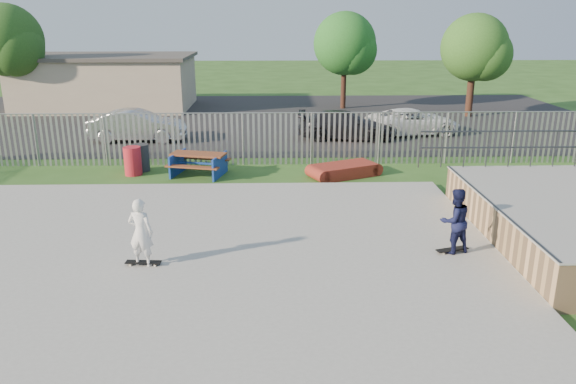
{
  "coord_description": "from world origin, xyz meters",
  "views": [
    {
      "loc": [
        2.16,
        -11.94,
        5.53
      ],
      "look_at": [
        2.53,
        2.0,
        1.1
      ],
      "focal_mm": 35.0,
      "sensor_mm": 36.0,
      "label": 1
    }
  ],
  "objects_px": {
    "picnic_table": "(199,164)",
    "car_silver": "(138,126)",
    "trash_bin_grey": "(141,158)",
    "skater_navy": "(455,221)",
    "tree_right": "(475,48)",
    "car_white": "(413,122)",
    "skater_white": "(141,232)",
    "tree_left": "(7,41)",
    "trash_bin_red": "(133,161)",
    "tree_mid": "(345,44)",
    "funbox": "(344,170)",
    "car_dark": "(346,125)"
  },
  "relations": [
    {
      "from": "car_white",
      "to": "car_silver",
      "type": "bearing_deg",
      "value": 85.82
    },
    {
      "from": "picnic_table",
      "to": "tree_mid",
      "type": "xyz_separation_m",
      "value": [
        6.97,
        14.83,
        3.45
      ]
    },
    {
      "from": "trash_bin_red",
      "to": "car_white",
      "type": "height_order",
      "value": "car_white"
    },
    {
      "from": "funbox",
      "to": "skater_white",
      "type": "xyz_separation_m",
      "value": [
        -5.46,
        -7.63,
        0.71
      ]
    },
    {
      "from": "tree_right",
      "to": "trash_bin_red",
      "type": "bearing_deg",
      "value": -144.01
    },
    {
      "from": "tree_mid",
      "to": "car_white",
      "type": "bearing_deg",
      "value": -73.25
    },
    {
      "from": "car_dark",
      "to": "car_white",
      "type": "height_order",
      "value": "car_dark"
    },
    {
      "from": "trash_bin_grey",
      "to": "picnic_table",
      "type": "bearing_deg",
      "value": -16.92
    },
    {
      "from": "car_white",
      "to": "skater_white",
      "type": "bearing_deg",
      "value": 137.6
    },
    {
      "from": "tree_mid",
      "to": "tree_right",
      "type": "height_order",
      "value": "tree_mid"
    },
    {
      "from": "picnic_table",
      "to": "tree_right",
      "type": "bearing_deg",
      "value": 54.72
    },
    {
      "from": "funbox",
      "to": "car_white",
      "type": "height_order",
      "value": "car_white"
    },
    {
      "from": "tree_mid",
      "to": "tree_right",
      "type": "relative_size",
      "value": 1.02
    },
    {
      "from": "tree_right",
      "to": "skater_navy",
      "type": "relative_size",
      "value": 3.6
    },
    {
      "from": "picnic_table",
      "to": "car_silver",
      "type": "bearing_deg",
      "value": 135.09
    },
    {
      "from": "picnic_table",
      "to": "tree_right",
      "type": "xyz_separation_m",
      "value": [
        13.72,
        11.8,
        3.37
      ]
    },
    {
      "from": "car_white",
      "to": "skater_white",
      "type": "distance_m",
      "value": 17.63
    },
    {
      "from": "car_white",
      "to": "picnic_table",
      "type": "bearing_deg",
      "value": 116.97
    },
    {
      "from": "tree_mid",
      "to": "skater_white",
      "type": "height_order",
      "value": "tree_mid"
    },
    {
      "from": "funbox",
      "to": "car_dark",
      "type": "distance_m",
      "value": 6.26
    },
    {
      "from": "trash_bin_red",
      "to": "skater_navy",
      "type": "height_order",
      "value": "skater_navy"
    },
    {
      "from": "picnic_table",
      "to": "tree_mid",
      "type": "bearing_deg",
      "value": 78.85
    },
    {
      "from": "funbox",
      "to": "car_dark",
      "type": "height_order",
      "value": "car_dark"
    },
    {
      "from": "picnic_table",
      "to": "tree_left",
      "type": "xyz_separation_m",
      "value": [
        -12.06,
        13.02,
        3.73
      ]
    },
    {
      "from": "tree_mid",
      "to": "tree_right",
      "type": "xyz_separation_m",
      "value": [
        6.75,
        -3.03,
        -0.08
      ]
    },
    {
      "from": "trash_bin_grey",
      "to": "tree_right",
      "type": "bearing_deg",
      "value": 34.98
    },
    {
      "from": "skater_navy",
      "to": "picnic_table",
      "type": "bearing_deg",
      "value": -64.42
    },
    {
      "from": "trash_bin_red",
      "to": "trash_bin_grey",
      "type": "relative_size",
      "value": 1.03
    },
    {
      "from": "car_silver",
      "to": "car_white",
      "type": "bearing_deg",
      "value": -84.66
    },
    {
      "from": "trash_bin_red",
      "to": "tree_mid",
      "type": "height_order",
      "value": "tree_mid"
    },
    {
      "from": "trash_bin_grey",
      "to": "skater_navy",
      "type": "height_order",
      "value": "skater_navy"
    },
    {
      "from": "picnic_table",
      "to": "tree_mid",
      "type": "distance_m",
      "value": 16.74
    },
    {
      "from": "funbox",
      "to": "tree_left",
      "type": "distance_m",
      "value": 22.13
    },
    {
      "from": "picnic_table",
      "to": "skater_navy",
      "type": "xyz_separation_m",
      "value": [
        6.9,
        -7.36,
        0.52
      ]
    },
    {
      "from": "trash_bin_red",
      "to": "tree_mid",
      "type": "bearing_deg",
      "value": 57.6
    },
    {
      "from": "picnic_table",
      "to": "trash_bin_grey",
      "type": "height_order",
      "value": "trash_bin_grey"
    },
    {
      "from": "funbox",
      "to": "skater_white",
      "type": "bearing_deg",
      "value": -150.36
    },
    {
      "from": "tree_left",
      "to": "tree_right",
      "type": "height_order",
      "value": "tree_left"
    },
    {
      "from": "funbox",
      "to": "tree_right",
      "type": "xyz_separation_m",
      "value": [
        8.52,
        12.06,
        3.56
      ]
    },
    {
      "from": "car_white",
      "to": "funbox",
      "type": "bearing_deg",
      "value": 140.43
    },
    {
      "from": "car_dark",
      "to": "tree_mid",
      "type": "distance_m",
      "value": 9.5
    },
    {
      "from": "tree_right",
      "to": "tree_mid",
      "type": "bearing_deg",
      "value": 155.82
    },
    {
      "from": "car_dark",
      "to": "skater_navy",
      "type": "bearing_deg",
      "value": -170.42
    },
    {
      "from": "car_dark",
      "to": "car_white",
      "type": "xyz_separation_m",
      "value": [
        3.34,
        0.94,
        -0.02
      ]
    },
    {
      "from": "funbox",
      "to": "tree_left",
      "type": "relative_size",
      "value": 0.4
    },
    {
      "from": "trash_bin_grey",
      "to": "skater_navy",
      "type": "relative_size",
      "value": 0.64
    },
    {
      "from": "car_dark",
      "to": "tree_left",
      "type": "xyz_separation_m",
      "value": [
        -18.08,
        7.09,
        3.48
      ]
    },
    {
      "from": "tree_right",
      "to": "tree_left",
      "type": "bearing_deg",
      "value": 177.27
    },
    {
      "from": "car_silver",
      "to": "car_white",
      "type": "distance_m",
      "value": 12.86
    },
    {
      "from": "car_white",
      "to": "tree_left",
      "type": "relative_size",
      "value": 0.72
    }
  ]
}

